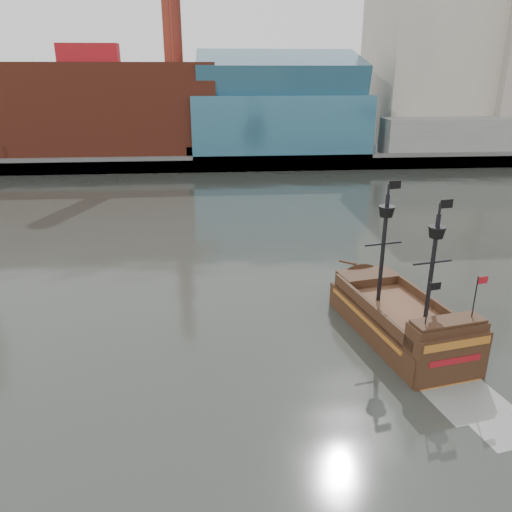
{
  "coord_description": "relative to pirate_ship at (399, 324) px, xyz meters",
  "views": [
    {
      "loc": [
        -1.66,
        -20.05,
        15.95
      ],
      "look_at": [
        1.04,
        11.65,
        4.0
      ],
      "focal_mm": 35.0,
      "sensor_mm": 36.0,
      "label": 1
    }
  ],
  "objects": [
    {
      "name": "ground",
      "position": [
        -9.7,
        -6.89,
        -0.95
      ],
      "size": [
        400.0,
        400.0,
        0.0
      ],
      "primitive_type": "plane",
      "color": "#252823",
      "rests_on": "ground"
    },
    {
      "name": "promenade_far",
      "position": [
        -9.7,
        85.11,
        0.05
      ],
      "size": [
        220.0,
        60.0,
        2.0
      ],
      "primitive_type": "cube",
      "color": "slate",
      "rests_on": "ground"
    },
    {
      "name": "seawall",
      "position": [
        -9.7,
        55.61,
        0.35
      ],
      "size": [
        220.0,
        1.0,
        2.6
      ],
      "primitive_type": "cube",
      "color": "#4C4C49",
      "rests_on": "ground"
    },
    {
      "name": "skyline",
      "position": [
        -4.49,
        77.67,
        23.61
      ],
      "size": [
        149.0,
        45.0,
        62.0
      ],
      "color": "#7E684C",
      "rests_on": "promenade_far"
    },
    {
      "name": "pirate_ship",
      "position": [
        0.0,
        0.0,
        0.0
      ],
      "size": [
        6.78,
        14.51,
        10.45
      ],
      "rotation": [
        0.0,
        0.0,
        0.2
      ],
      "color": "black",
      "rests_on": "ground"
    }
  ]
}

